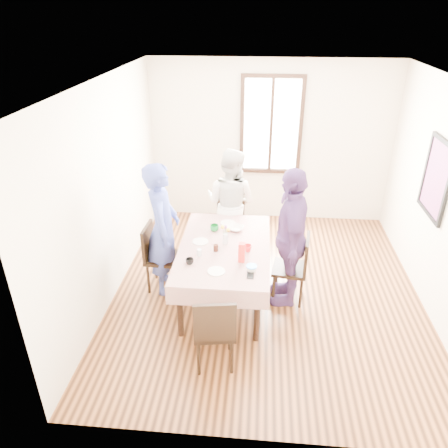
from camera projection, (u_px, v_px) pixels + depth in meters
The scene contains 30 objects.
ground at pixel (266, 289), 5.75m from camera, with size 4.50×4.50×0.00m, color black.
back_wall at pixel (270, 143), 7.11m from camera, with size 4.00×4.00×0.00m, color beige.
right_wall at pixel (444, 204), 4.96m from camera, with size 4.50×4.50×0.00m, color beige.
window_frame at pixel (271, 126), 6.95m from camera, with size 1.02×0.06×1.62m, color black.
window_pane at pixel (271, 125), 6.96m from camera, with size 0.90×0.02×1.50m, color white.
art_poster at pixel (437, 178), 5.14m from camera, with size 0.04×0.76×0.96m, color red.
dining_table at pixel (224, 273), 5.43m from camera, with size 0.99×1.67×0.75m, color black.
tablecloth at pixel (224, 247), 5.26m from camera, with size 1.11×1.79×0.01m, color #570504.
chair_left at pixel (163, 258), 5.60m from camera, with size 0.42×0.42×0.91m, color black.
chair_right at pixel (290, 268), 5.38m from camera, with size 0.42×0.42×0.91m, color black.
chair_far at pixel (231, 225), 6.41m from camera, with size 0.42×0.42×0.91m, color black.
chair_near at pixel (214, 328), 4.38m from camera, with size 0.42×0.42×0.91m, color black.
person_left at pixel (163, 229), 5.40m from camera, with size 0.64×0.42×1.76m, color #384599.
person_far at pixel (231, 204), 6.22m from camera, with size 0.80×0.62×1.64m, color silver.
person_right at pixel (290, 238), 5.17m from camera, with size 1.05×0.44×1.80m, color #503167.
mug_black at pixel (190, 261), 4.88m from camera, with size 0.09×0.09×0.07m, color black.
mug_flag at pixel (248, 248), 5.13m from camera, with size 0.09×0.09×0.09m, color red.
mug_green at pixel (215, 228), 5.59m from camera, with size 0.11×0.11×0.09m, color #0C7226.
serving_bowl at pixel (235, 228), 5.62m from camera, with size 0.21×0.21×0.05m, color white.
juice_carton at pixel (242, 252), 4.90m from camera, with size 0.08×0.08×0.24m, color red.
butter_tub at pixel (251, 269), 4.77m from camera, with size 0.10×0.10×0.05m, color white.
jam_jar at pixel (216, 248), 5.14m from camera, with size 0.06×0.06×0.08m, color black.
drinking_glass at pixel (199, 252), 5.05m from camera, with size 0.06×0.06×0.09m, color silver.
smartphone at pixel (250, 275), 4.70m from camera, with size 0.08×0.15×0.01m, color black.
flower_vase at pixel (225, 239), 5.29m from camera, with size 0.07×0.07×0.14m, color silver.
plate_left at pixel (200, 242), 5.35m from camera, with size 0.20×0.20×0.01m, color white.
plate_far at pixel (228, 223), 5.80m from camera, with size 0.20×0.20×0.01m, color white.
plate_near at pixel (216, 271), 4.76m from camera, with size 0.20×0.20×0.01m, color white.
butter_lid at pixel (252, 266), 4.75m from camera, with size 0.12×0.12×0.01m, color blue.
flower_bunch at pixel (225, 230), 5.23m from camera, with size 0.09×0.09×0.10m, color yellow, non-canonical shape.
Camera 1 is at (-0.15, -4.72, 3.43)m, focal length 34.16 mm.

